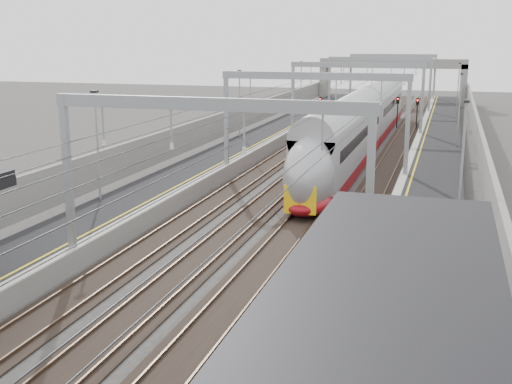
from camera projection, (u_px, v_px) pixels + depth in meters
The scene contains 11 objects.
platform_left at pixel (219, 162), 49.66m from camera, with size 4.00×120.00×1.00m, color black.
platform_right at pixel (432, 174), 45.15m from camera, with size 4.00×120.00×1.00m, color black.
tracks at pixel (320, 174), 47.51m from camera, with size 11.40×140.00×0.20m.
overhead_line at pixel (338, 85), 52.26m from camera, with size 13.00×140.00×6.60m.
overbridge at pixel (392, 69), 97.49m from camera, with size 22.00×2.20×6.90m.
wall_left at pixel (181, 146), 50.31m from camera, with size 0.30×120.00×3.20m, color slate.
wall_right at pixel (482, 161), 43.99m from camera, with size 0.30×120.00×3.20m, color slate.
train at pixel (361, 128), 56.38m from camera, with size 2.81×51.16×4.44m.
signal_green at pixel (320, 106), 72.19m from camera, with size 0.32×0.32×3.48m.
signal_red_near at pixel (398, 106), 72.00m from camera, with size 0.32×0.32×3.48m.
signal_red_far at pixel (417, 108), 70.41m from camera, with size 0.32×0.32×3.48m.
Camera 1 is at (8.92, -0.92, 9.75)m, focal length 45.00 mm.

